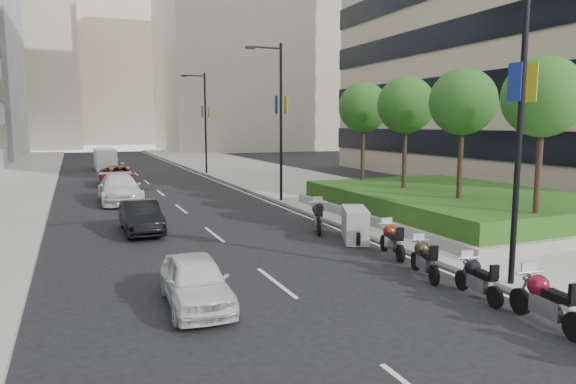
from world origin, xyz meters
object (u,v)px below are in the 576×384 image
motorcycle_6 (318,216)px  lamp_post_0 (517,103)px  motorcycle_4 (392,240)px  car_b (141,217)px  car_d (117,176)px  lamp_post_1 (278,114)px  delivery_van (105,160)px  motorcycle_3 (424,259)px  lamp_post_2 (204,118)px  car_a (196,281)px  motorcycle_2 (477,278)px  motorcycle_1 (545,300)px  car_c (120,189)px  motorcycle_5 (355,225)px

motorcycle_6 → lamp_post_0: bearing=-147.8°
motorcycle_4 → car_b: bearing=59.1°
car_d → motorcycle_6: bearing=-70.1°
lamp_post_1 → motorcycle_4: bearing=-94.1°
motorcycle_6 → delivery_van: size_ratio=0.45×
car_b → car_d: size_ratio=0.77×
motorcycle_6 → motorcycle_3: bearing=-156.5°
lamp_post_2 → car_d: lamp_post_2 is taller
lamp_post_0 → lamp_post_1: size_ratio=1.00×
lamp_post_2 → motorcycle_6: lamp_post_2 is taller
lamp_post_2 → car_a: lamp_post_2 is taller
delivery_van → lamp_post_1: bearing=-74.4°
motorcycle_2 → motorcycle_6: motorcycle_6 is taller
lamp_post_0 → motorcycle_1: bearing=-118.3°
motorcycle_4 → car_b: 10.45m
lamp_post_0 → car_c: bearing=112.4°
motorcycle_6 → delivery_van: bearing=34.1°
car_b → car_a: bearing=-90.1°
motorcycle_3 → car_b: bearing=52.3°
motorcycle_4 → motorcycle_5: 2.48m
motorcycle_2 → motorcycle_3: 2.08m
motorcycle_3 → car_d: (-6.58, 27.55, 0.18)m
lamp_post_2 → car_a: bearing=-103.9°
car_c → car_d: 8.82m
car_a → delivery_van: (0.24, 41.65, 0.33)m
motorcycle_1 → motorcycle_5: 9.01m
motorcycle_6 → car_a: 9.71m
motorcycle_2 → car_a: car_a is taller
motorcycle_2 → delivery_van: size_ratio=0.40×
car_b → delivery_van: size_ratio=0.82×
motorcycle_4 → car_d: 26.13m
car_c → delivery_van: 23.10m
motorcycle_3 → motorcycle_6: 7.14m
lamp_post_2 → lamp_post_1: bearing=-90.0°
motorcycle_5 → delivery_van: (-7.02, 36.98, 0.32)m
motorcycle_6 → motorcycle_1: bearing=-155.9°
motorcycle_1 → car_b: 15.58m
motorcycle_3 → car_b: (-6.98, 9.71, 0.12)m
motorcycle_4 → car_d: (-7.05, 25.16, 0.16)m
lamp_post_1 → motorcycle_6: size_ratio=4.01×
lamp_post_1 → motorcycle_5: (-0.91, -10.31, -4.42)m
lamp_post_1 → motorcycle_1: lamp_post_1 is taller
motorcycle_5 → car_d: (-7.04, 22.69, 0.08)m
lamp_post_0 → motorcycle_4: (-0.91, 4.21, -4.50)m
motorcycle_2 → car_b: bearing=39.6°
lamp_post_2 → motorcycle_1: bearing=-91.9°
car_c → car_d: (0.51, 8.81, -0.08)m
motorcycle_6 → car_c: bearing=54.8°
motorcycle_3 → motorcycle_5: size_ratio=0.87×
car_c → delivery_van: (0.53, 23.10, 0.16)m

